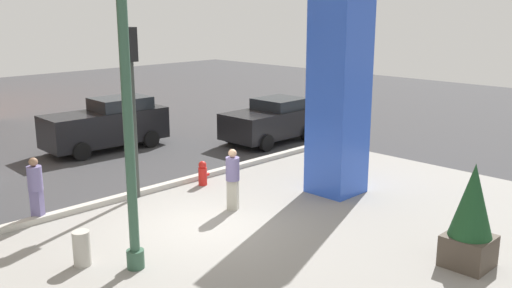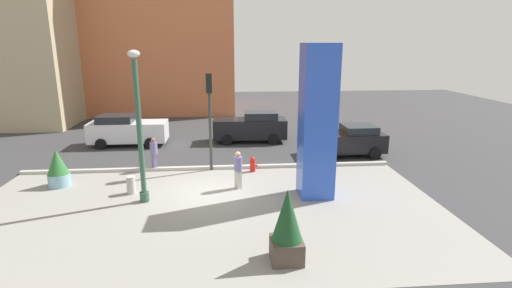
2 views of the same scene
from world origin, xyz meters
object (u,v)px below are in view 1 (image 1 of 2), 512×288
at_px(car_curb_east, 271,121).
at_px(car_intersection, 107,124).
at_px(potted_plant_near_left, 471,217).
at_px(fire_hydrant, 203,173).
at_px(lamp_post, 129,133).
at_px(art_pillar_blue, 339,87).
at_px(traffic_light_far_side, 132,85).
at_px(pedestrian_crossing, 233,176).
at_px(pedestrian_by_curb, 36,186).
at_px(concrete_bollard, 82,249).

xyz_separation_m(car_curb_east, car_intersection, (-5.19, 3.51, 0.10)).
relative_size(potted_plant_near_left, fire_hydrant, 2.93).
bearing_deg(lamp_post, car_curb_east, 29.67).
bearing_deg(potted_plant_near_left, car_curb_east, 63.65).
distance_m(art_pillar_blue, potted_plant_near_left, 5.58).
relative_size(car_curb_east, car_intersection, 0.85).
distance_m(fire_hydrant, traffic_light_far_side, 3.48).
distance_m(lamp_post, pedestrian_crossing, 4.36).
height_order(car_intersection, pedestrian_by_curb, car_intersection).
relative_size(concrete_bollard, pedestrian_by_curb, 0.46).
distance_m(concrete_bollard, car_curb_east, 11.85).
distance_m(fire_hydrant, pedestrian_by_curb, 4.86).
distance_m(lamp_post, pedestrian_by_curb, 4.41).
bearing_deg(potted_plant_near_left, fire_hydrant, 92.50).
bearing_deg(pedestrian_by_curb, car_curb_east, 9.83).
distance_m(potted_plant_near_left, traffic_light_far_side, 9.07).
bearing_deg(car_intersection, art_pillar_blue, -78.05).
relative_size(lamp_post, potted_plant_near_left, 2.66).
relative_size(car_curb_east, pedestrian_by_curb, 2.38).
xyz_separation_m(potted_plant_near_left, fire_hydrant, (-0.35, 8.05, -0.71)).
bearing_deg(car_intersection, pedestrian_crossing, -98.08).
bearing_deg(lamp_post, potted_plant_near_left, -44.19).
bearing_deg(lamp_post, pedestrian_crossing, 16.63).
distance_m(fire_hydrant, car_curb_east, 6.09).
bearing_deg(car_intersection, car_curb_east, -34.08).
relative_size(traffic_light_far_side, pedestrian_crossing, 2.85).
xyz_separation_m(lamp_post, art_pillar_blue, (6.84, 0.10, 0.20)).
bearing_deg(pedestrian_crossing, car_intersection, 81.92).
relative_size(art_pillar_blue, fire_hydrant, 8.11).
distance_m(potted_plant_near_left, pedestrian_crossing, 5.98).
bearing_deg(lamp_post, fire_hydrant, 36.02).
bearing_deg(pedestrian_crossing, lamp_post, -163.37).
xyz_separation_m(potted_plant_near_left, pedestrian_crossing, (-1.14, 5.87, -0.16)).
bearing_deg(traffic_light_far_side, lamp_post, -123.99).
distance_m(art_pillar_blue, pedestrian_by_curb, 8.34).
height_order(traffic_light_far_side, car_curb_east, traffic_light_far_side).
distance_m(car_curb_east, pedestrian_by_curb, 10.49).
bearing_deg(fire_hydrant, potted_plant_near_left, -87.50).
relative_size(lamp_post, pedestrian_by_curb, 3.56).
distance_m(art_pillar_blue, car_intersection, 9.60).
distance_m(fire_hydrant, concrete_bollard, 5.77).
height_order(concrete_bollard, pedestrian_by_curb, pedestrian_by_curb).
bearing_deg(pedestrian_by_curb, car_intersection, 45.87).
height_order(art_pillar_blue, car_intersection, art_pillar_blue).
relative_size(concrete_bollard, car_intersection, 0.16).
xyz_separation_m(art_pillar_blue, pedestrian_by_curb, (-7.08, 3.86, -2.13)).
bearing_deg(art_pillar_blue, traffic_light_far_side, 139.71).
relative_size(lamp_post, traffic_light_far_side, 1.24).
height_order(potted_plant_near_left, fire_hydrant, potted_plant_near_left).
xyz_separation_m(art_pillar_blue, car_curb_east, (3.25, 5.65, -2.19)).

